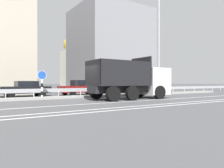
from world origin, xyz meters
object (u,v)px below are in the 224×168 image
Objects in this scene: dump_truck at (138,83)px; street_lamp_1 at (160,41)px; parked_car_4 at (25,89)px; church_tower at (72,63)px; median_road_sign at (42,84)px; parked_car_5 at (81,88)px.

dump_truck is 0.64× the size of street_lamp_1.
parked_car_4 is 24.61m from church_tower.
dump_truck is 28.86m from church_tower.
church_tower is at bearing 168.92° from dump_truck.
church_tower is at bearing 89.61° from street_lamp_1.
median_road_sign is at bearing -116.09° from dump_truck.
median_road_sign reaches higher than parked_car_5.
dump_truck is 10.38m from parked_car_4.
parked_car_5 is (-1.74, 6.96, -0.50)m from dump_truck.
median_road_sign reaches higher than parked_car_4.
street_lamp_1 reaches higher than dump_truck.
street_lamp_1 reaches higher than median_road_sign.
street_lamp_1 is 2.43× the size of parked_car_4.
parked_car_5 is 22.82m from church_tower.
parked_car_4 is 0.38× the size of church_tower.
parked_car_5 is (5.31, -0.64, 0.04)m from parked_car_4.
street_lamp_1 reaches higher than parked_car_4.
parked_car_5 is at bearing -98.91° from parked_car_4.
street_lamp_1 is 2.39× the size of parked_car_5.
street_lamp_1 is at bearing -90.39° from church_tower.
median_road_sign is at bearing -176.99° from parked_car_4.
dump_truck reaches higher than parked_car_4.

